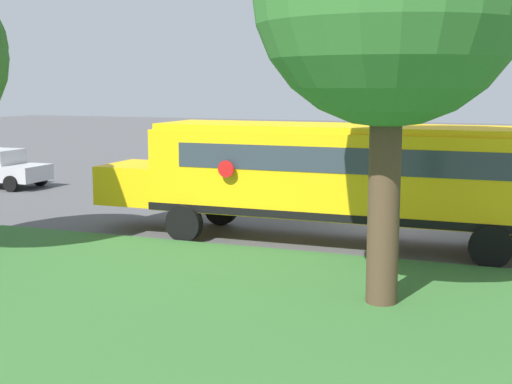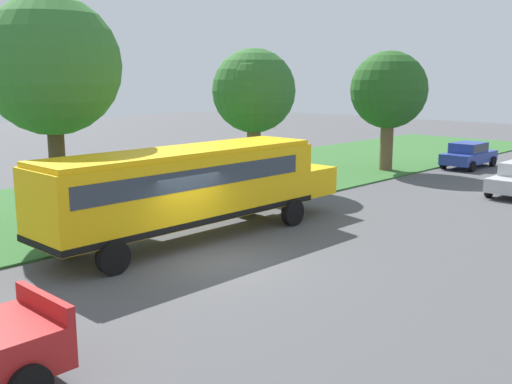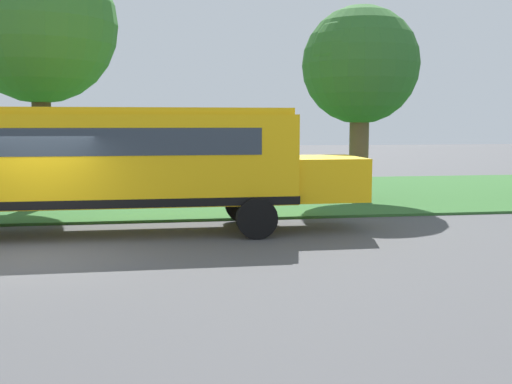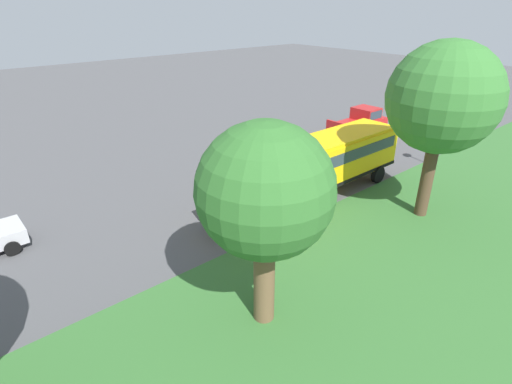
% 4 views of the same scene
% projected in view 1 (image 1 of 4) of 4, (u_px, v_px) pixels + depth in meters
% --- Properties ---
extents(ground_plane, '(120.00, 120.00, 0.00)m').
position_uv_depth(ground_plane, '(394.00, 228.00, 21.00)').
color(ground_plane, '#4C4C4F').
extents(grass_verge, '(12.00, 80.00, 0.08)m').
position_uv_depth(grass_verge, '(289.00, 340.00, 11.74)').
color(grass_verge, '#33662D').
rests_on(grass_verge, ground).
extents(school_bus, '(2.85, 12.42, 3.16)m').
position_uv_depth(school_bus, '(338.00, 172.00, 18.77)').
color(school_bus, yellow).
rests_on(school_bus, ground).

